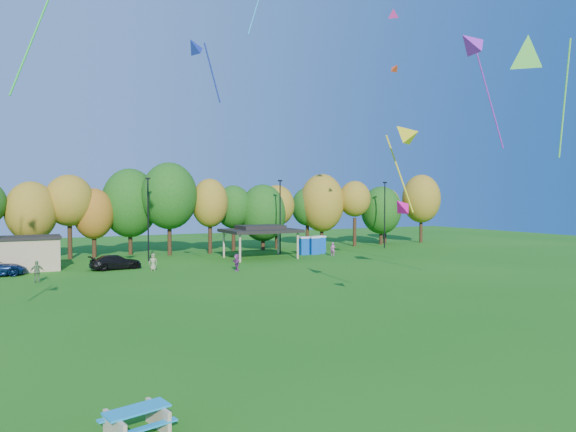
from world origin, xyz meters
TOP-DOWN VIEW (x-y plane):
  - ground at (0.00, 0.00)m, footprint 160.00×160.00m
  - tree_line at (-1.03, 45.51)m, footprint 93.57×10.55m
  - lamp_posts at (2.00, 40.00)m, footprint 64.50×0.25m
  - utility_building at (-10.00, 38.00)m, footprint 6.30×4.30m
  - pavilion at (14.00, 37.00)m, footprint 8.20×6.20m
  - porta_potties at (21.39, 37.97)m, footprint 3.75×1.78m
  - picnic_table at (-7.08, -1.46)m, footprint 2.12×1.88m
  - car_d at (-2.19, 34.92)m, footprint 5.01×2.50m
  - far_person_0 at (0.85, 32.53)m, footprint 0.91×0.74m
  - far_person_1 at (7.80, 28.61)m, footprint 0.56×1.52m
  - far_person_3 at (-9.10, 29.67)m, footprint 1.06×0.46m
  - far_person_4 at (22.48, 34.99)m, footprint 0.67×0.71m
  - kite_1 at (18.57, 10.50)m, footprint 5.05×2.09m
  - kite_2 at (9.18, 6.59)m, footprint 1.43×1.15m
  - kite_8 at (20.75, 21.82)m, footprint 1.79×1.82m
  - kite_9 at (0.46, 17.42)m, footprint 2.70×1.60m
  - kite_11 at (9.52, 6.83)m, footprint 2.31×3.16m
  - kite_12 at (17.29, 4.82)m, footprint 4.07×4.19m
  - kite_14 at (22.18, 23.27)m, footprint 0.88×1.12m

SIDE VIEW (x-z plane):
  - ground at x=0.00m, z-range 0.00..0.00m
  - picnic_table at x=-7.08m, z-range 0.06..0.85m
  - car_d at x=-2.19m, z-range 0.00..1.40m
  - far_person_1 at x=7.80m, z-range 0.00..1.61m
  - far_person_0 at x=0.85m, z-range 0.00..1.61m
  - far_person_4 at x=22.48m, z-range 0.00..1.64m
  - far_person_3 at x=-9.10m, z-range 0.00..1.79m
  - porta_potties at x=21.39m, z-range 0.01..2.19m
  - utility_building at x=-10.00m, z-range 0.01..3.26m
  - pavilion at x=14.00m, z-range 1.34..5.11m
  - lamp_posts at x=2.00m, z-range 0.36..9.45m
  - tree_line at x=-1.03m, z-range 0.34..11.49m
  - kite_2 at x=9.18m, z-range 5.79..7.10m
  - kite_11 at x=9.52m, z-range 7.81..13.30m
  - kite_12 at x=17.29m, z-range 11.88..19.71m
  - kite_9 at x=0.46m, z-range 14.83..19.26m
  - kite_1 at x=18.57m, z-range 13.65..22.21m
  - kite_14 at x=22.18m, z-range 18.91..20.04m
  - kite_8 at x=20.75m, z-range 23.16..24.64m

